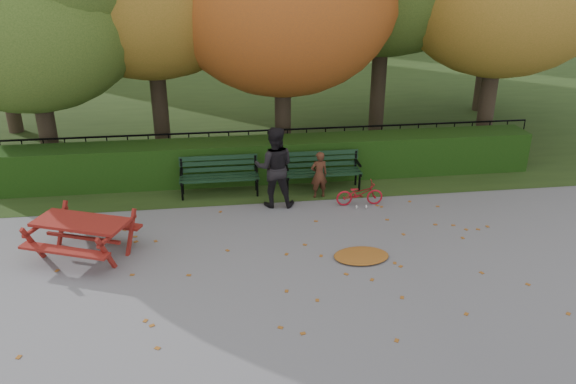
{
  "coord_description": "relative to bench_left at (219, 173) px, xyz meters",
  "views": [
    {
      "loc": [
        -1.36,
        -8.4,
        5.18
      ],
      "look_at": [
        -0.04,
        1.27,
        1.0
      ],
      "focal_mm": 35.0,
      "sensor_mm": 36.0,
      "label": 1
    }
  ],
  "objects": [
    {
      "name": "leaf_pile",
      "position": [
        2.5,
        -3.34,
        -0.48
      ],
      "size": [
        1.03,
        0.72,
        0.07
      ],
      "primitive_type": "ellipsoid",
      "rotation": [
        0.0,
        0.0,
        0.01
      ],
      "color": "#66320E",
      "rests_on": "ground"
    },
    {
      "name": "iron_fence",
      "position": [
        1.3,
        1.6,
        0.02
      ],
      "size": [
        14.0,
        0.04,
        1.02
      ],
      "color": "black",
      "rests_on": "ground"
    },
    {
      "name": "hedge",
      "position": [
        1.3,
        0.8,
        -0.02
      ],
      "size": [
        13.0,
        0.9,
        1.0
      ],
      "primitive_type": "cube",
      "color": "black",
      "rests_on": "ground"
    },
    {
      "name": "leaf_scatter",
      "position": [
        1.3,
        -3.4,
        -0.51
      ],
      "size": [
        9.0,
        5.7,
        0.01
      ],
      "primitive_type": null,
      "color": "#66320E",
      "rests_on": "ground"
    },
    {
      "name": "adult",
      "position": [
        1.19,
        -0.8,
        0.38
      ],
      "size": [
        0.95,
        0.79,
        1.8
      ],
      "primitive_type": "imported",
      "rotation": [
        0.0,
        0.0,
        3.01
      ],
      "color": "black",
      "rests_on": "ground"
    },
    {
      "name": "ground",
      "position": [
        1.3,
        -3.7,
        -0.52
      ],
      "size": [
        90.0,
        90.0,
        0.0
      ],
      "primitive_type": "plane",
      "color": "slate",
      "rests_on": "ground"
    },
    {
      "name": "bench_right",
      "position": [
        2.4,
        0.0,
        0.0
      ],
      "size": [
        1.8,
        0.57,
        0.88
      ],
      "color": "black",
      "rests_on": "ground"
    },
    {
      "name": "picnic_table",
      "position": [
        -2.54,
        -2.59,
        0.04
      ],
      "size": [
        2.09,
        1.91,
        0.82
      ],
      "rotation": [
        0.0,
        0.0,
        -0.39
      ],
      "color": "maroon",
      "rests_on": "ground"
    },
    {
      "name": "child",
      "position": [
        2.24,
        -0.5,
        0.03
      ],
      "size": [
        0.43,
        0.32,
        1.09
      ],
      "primitive_type": "imported",
      "rotation": [
        0.0,
        0.0,
        3.28
      ],
      "color": "#462416",
      "rests_on": "ground"
    },
    {
      "name": "bench_left",
      "position": [
        0.0,
        0.0,
        0.0
      ],
      "size": [
        1.8,
        0.57,
        0.88
      ],
      "color": "black",
      "rests_on": "ground"
    },
    {
      "name": "bicycle",
      "position": [
        3.05,
        -1.05,
        -0.25
      ],
      "size": [
        1.05,
        0.39,
        0.55
      ],
      "primitive_type": "imported",
      "rotation": [
        0.0,
        0.0,
        1.55
      ],
      "color": "#AB0F1E",
      "rests_on": "ground"
    },
    {
      "name": "grass_strip",
      "position": [
        1.3,
        10.3,
        -0.51
      ],
      "size": [
        90.0,
        90.0,
        0.0
      ],
      "primitive_type": "plane",
      "color": "#213413",
      "rests_on": "ground"
    }
  ]
}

